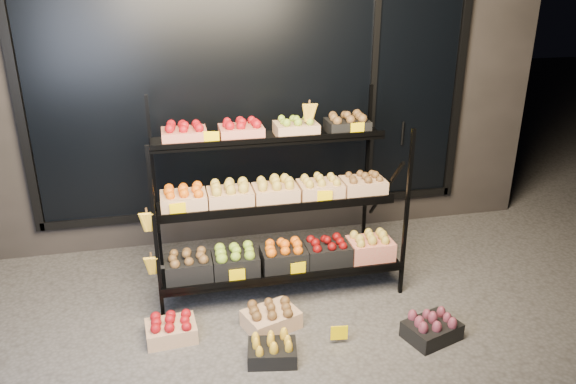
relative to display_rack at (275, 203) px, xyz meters
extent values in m
plane|color=#514F4C|center=(0.01, -0.60, -0.79)|extent=(24.00, 24.00, 0.00)
cube|color=#2D2826|center=(0.01, 2.00, 0.96)|extent=(6.00, 2.00, 3.50)
cube|color=black|center=(0.01, 0.98, 0.76)|extent=(4.20, 0.04, 2.40)
cube|color=black|center=(0.01, 0.96, -0.45)|extent=(4.30, 0.06, 0.08)
cube|color=black|center=(-2.14, 0.96, 0.76)|extent=(0.08, 0.06, 2.50)
cube|color=black|center=(2.16, 0.96, 0.76)|extent=(0.08, 0.06, 2.50)
cube|color=black|center=(1.21, 0.96, 0.76)|extent=(0.06, 0.06, 2.50)
cylinder|color=black|center=(1.56, 0.93, 0.26)|extent=(0.02, 0.02, 0.25)
cube|color=black|center=(-1.02, -0.42, -0.04)|extent=(0.03, 0.03, 1.50)
cube|color=black|center=(1.03, -0.42, -0.04)|extent=(0.03, 0.03, 1.50)
cube|color=black|center=(-1.02, 0.55, 0.04)|extent=(0.03, 0.03, 1.66)
cube|color=black|center=(1.03, 0.55, 0.04)|extent=(0.03, 0.03, 1.66)
cube|color=black|center=(0.01, -0.25, -0.52)|extent=(2.05, 0.42, 0.03)
cube|color=black|center=(0.01, -0.45, -0.49)|extent=(2.05, 0.02, 0.05)
cube|color=black|center=(0.01, 0.05, -0.02)|extent=(2.05, 0.40, 0.03)
cube|color=black|center=(0.01, -0.14, 0.01)|extent=(2.05, 0.02, 0.05)
cube|color=black|center=(0.01, 0.35, 0.48)|extent=(2.05, 0.40, 0.03)
cube|color=black|center=(0.01, 0.16, 0.51)|extent=(2.05, 0.02, 0.05)
cube|color=tan|center=(-0.72, 0.35, 0.55)|extent=(0.38, 0.28, 0.11)
ellipsoid|color=#9F0B19|center=(-0.72, 0.35, 0.63)|extent=(0.32, 0.24, 0.07)
cube|color=tan|center=(-0.23, 0.35, 0.55)|extent=(0.38, 0.28, 0.11)
ellipsoid|color=#9F0B19|center=(-0.23, 0.35, 0.63)|extent=(0.32, 0.24, 0.07)
cube|color=tan|center=(0.26, 0.35, 0.55)|extent=(0.38, 0.28, 0.11)
ellipsoid|color=#85AB2A|center=(0.26, 0.35, 0.63)|extent=(0.32, 0.24, 0.07)
cube|color=black|center=(0.74, 0.35, 0.55)|extent=(0.38, 0.28, 0.11)
ellipsoid|color=brown|center=(0.74, 0.35, 0.63)|extent=(0.32, 0.24, 0.07)
cube|color=tan|center=(-0.78, 0.05, 0.06)|extent=(0.38, 0.28, 0.14)
ellipsoid|color=#D95E0B|center=(-0.78, 0.05, 0.16)|extent=(0.32, 0.24, 0.07)
cube|color=tan|center=(-0.38, 0.05, 0.06)|extent=(0.38, 0.28, 0.14)
ellipsoid|color=gold|center=(-0.38, 0.05, 0.16)|extent=(0.32, 0.24, 0.07)
cube|color=tan|center=(0.01, 0.05, 0.06)|extent=(0.38, 0.28, 0.14)
ellipsoid|color=gold|center=(0.01, 0.05, 0.16)|extent=(0.32, 0.24, 0.07)
cube|color=tan|center=(0.41, 0.05, 0.06)|extent=(0.38, 0.28, 0.14)
ellipsoid|color=gold|center=(0.41, 0.05, 0.16)|extent=(0.32, 0.24, 0.07)
cube|color=tan|center=(0.81, 0.05, 0.06)|extent=(0.38, 0.28, 0.14)
ellipsoid|color=brown|center=(0.81, 0.05, 0.16)|extent=(0.32, 0.24, 0.07)
cube|color=black|center=(-0.78, -0.25, -0.42)|extent=(0.38, 0.28, 0.18)
ellipsoid|color=brown|center=(-0.78, -0.25, -0.30)|extent=(0.32, 0.24, 0.07)
cube|color=black|center=(-0.40, -0.25, -0.42)|extent=(0.38, 0.28, 0.18)
ellipsoid|color=#85AB2A|center=(-0.40, -0.25, -0.30)|extent=(0.32, 0.24, 0.07)
cube|color=black|center=(0.02, -0.25, -0.42)|extent=(0.38, 0.28, 0.18)
ellipsoid|color=#D95E0B|center=(0.02, -0.25, -0.30)|extent=(0.32, 0.24, 0.07)
cube|color=black|center=(0.40, -0.25, -0.42)|extent=(0.38, 0.28, 0.18)
ellipsoid|color=#6E0808|center=(0.40, -0.25, -0.30)|extent=(0.32, 0.24, 0.07)
cube|color=tan|center=(0.80, -0.25, -0.42)|extent=(0.38, 0.28, 0.18)
ellipsoid|color=gold|center=(0.80, -0.25, -0.30)|extent=(0.32, 0.24, 0.07)
ellipsoid|color=yellow|center=(-1.07, -0.40, 0.20)|extent=(0.14, 0.08, 0.22)
ellipsoid|color=yellow|center=(-1.07, -0.40, -0.18)|extent=(0.14, 0.08, 0.22)
ellipsoid|color=yellow|center=(0.36, 0.25, 0.80)|extent=(0.14, 0.08, 0.22)
cube|color=#FFD100|center=(-0.83, -0.10, 0.05)|extent=(0.13, 0.01, 0.12)
cube|color=#FFD100|center=(0.41, -0.10, 0.05)|extent=(0.13, 0.01, 0.12)
cube|color=#FFD100|center=(0.79, 0.20, 0.55)|extent=(0.13, 0.01, 0.12)
cube|color=#FFD100|center=(-0.50, 0.20, 0.55)|extent=(0.13, 0.01, 0.12)
cube|color=#FFD100|center=(-0.40, -0.40, -0.45)|extent=(0.13, 0.01, 0.12)
cube|color=#FFD100|center=(0.11, -0.40, -0.45)|extent=(0.13, 0.01, 0.12)
cube|color=#FFD100|center=(0.29, -1.00, -0.73)|extent=(0.13, 0.01, 0.12)
cube|color=tan|center=(-0.96, -0.65, -0.72)|extent=(0.40, 0.31, 0.13)
ellipsoid|color=#9F0B19|center=(-0.96, -0.65, -0.63)|extent=(0.34, 0.26, 0.07)
cube|color=black|center=(-0.25, -1.07, -0.73)|extent=(0.39, 0.32, 0.12)
ellipsoid|color=yellow|center=(-0.25, -1.07, -0.64)|extent=(0.33, 0.27, 0.07)
cube|color=tan|center=(-0.18, -0.67, -0.72)|extent=(0.49, 0.42, 0.14)
ellipsoid|color=brown|center=(-0.18, -0.67, -0.62)|extent=(0.41, 0.36, 0.07)
cube|color=black|center=(1.01, -1.08, -0.72)|extent=(0.47, 0.40, 0.14)
ellipsoid|color=brown|center=(1.01, -1.08, -0.62)|extent=(0.39, 0.34, 0.07)
camera|label=1|loc=(-0.87, -4.38, 1.90)|focal=35.00mm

